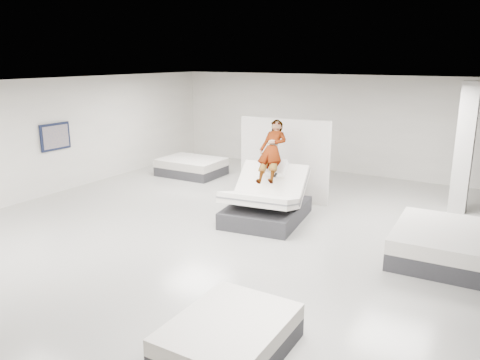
{
  "coord_description": "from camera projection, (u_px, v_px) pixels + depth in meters",
  "views": [
    {
      "loc": [
        5.08,
        -7.87,
        3.73
      ],
      "look_at": [
        -0.28,
        1.04,
        1.0
      ],
      "focal_mm": 35.0,
      "sensor_mm": 36.0,
      "label": 1
    }
  ],
  "objects": [
    {
      "name": "room",
      "position": [
        225.0,
        165.0,
        9.59
      ],
      "size": [
        14.0,
        14.04,
        3.2
      ],
      "color": "#AAA9A1",
      "rests_on": "ground"
    },
    {
      "name": "hero_bed",
      "position": [
        266.0,
        203.0,
        10.96
      ],
      "size": [
        1.91,
        2.37,
        1.37
      ],
      "color": "#323236",
      "rests_on": "floor"
    },
    {
      "name": "person",
      "position": [
        272.0,
        162.0,
        11.02
      ],
      "size": [
        0.82,
        1.62,
        1.4
      ],
      "primitive_type": "imported",
      "rotation": [
        0.87,
        0.0,
        0.14
      ],
      "color": "slate",
      "rests_on": "hero_bed"
    },
    {
      "name": "remote",
      "position": [
        275.0,
        175.0,
        10.67
      ],
      "size": [
        0.07,
        0.15,
        0.08
      ],
      "primitive_type": "cube",
      "rotation": [
        0.35,
        0.0,
        0.14
      ],
      "color": "black",
      "rests_on": "person"
    },
    {
      "name": "divider_panel",
      "position": [
        284.0,
        160.0,
        12.32
      ],
      "size": [
        2.42,
        0.41,
        2.2
      ],
      "primitive_type": "cube",
      "rotation": [
        0.0,
        0.0,
        0.13
      ],
      "color": "white",
      "rests_on": "floor"
    },
    {
      "name": "flat_bed_right_far",
      "position": [
        440.0,
        243.0,
        8.91
      ],
      "size": [
        1.73,
        2.25,
        0.6
      ],
      "color": "#323236",
      "rests_on": "floor"
    },
    {
      "name": "flat_bed_right_near",
      "position": [
        229.0,
        337.0,
        6.02
      ],
      "size": [
        1.34,
        1.77,
        0.49
      ],
      "color": "#323236",
      "rests_on": "floor"
    },
    {
      "name": "flat_bed_left_far",
      "position": [
        192.0,
        167.0,
        15.25
      ],
      "size": [
        1.99,
        1.51,
        0.54
      ],
      "color": "#323236",
      "rests_on": "floor"
    },
    {
      "name": "column",
      "position": [
        464.0,
        148.0,
        11.33
      ],
      "size": [
        0.4,
        0.4,
        3.2
      ],
      "primitive_type": "cube",
      "color": "silver",
      "rests_on": "floor"
    },
    {
      "name": "wall_poster",
      "position": [
        55.0,
        137.0,
        12.96
      ],
      "size": [
        0.06,
        0.95,
        0.75
      ],
      "color": "black",
      "rests_on": "wall_left"
    }
  ]
}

